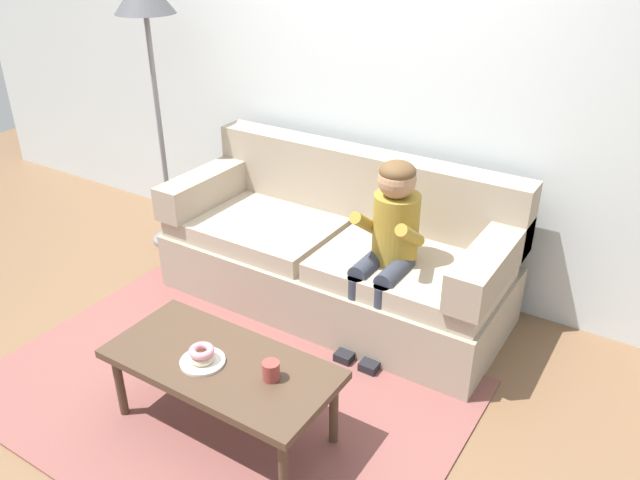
{
  "coord_description": "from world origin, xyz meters",
  "views": [
    {
      "loc": [
        1.84,
        -2.17,
        2.29
      ],
      "look_at": [
        0.17,
        0.45,
        0.65
      ],
      "focal_mm": 35.49,
      "sensor_mm": 36.0,
      "label": 1
    }
  ],
  "objects_px": {
    "person_child": "(389,238)",
    "mug": "(271,371)",
    "donut": "(202,357)",
    "toy_controller": "(215,331)",
    "floor_lamp": "(146,16)",
    "coffee_table": "(221,368)",
    "couch": "(338,254)"
  },
  "relations": [
    {
      "from": "donut",
      "to": "toy_controller",
      "type": "height_order",
      "value": "donut"
    },
    {
      "from": "couch",
      "to": "mug",
      "type": "xyz_separation_m",
      "value": [
        0.41,
        -1.27,
        0.12
      ]
    },
    {
      "from": "person_child",
      "to": "donut",
      "type": "height_order",
      "value": "person_child"
    },
    {
      "from": "couch",
      "to": "toy_controller",
      "type": "xyz_separation_m",
      "value": [
        -0.42,
        -0.73,
        -0.32
      ]
    },
    {
      "from": "person_child",
      "to": "donut",
      "type": "xyz_separation_m",
      "value": [
        -0.37,
        -1.14,
        -0.22
      ]
    },
    {
      "from": "person_child",
      "to": "donut",
      "type": "bearing_deg",
      "value": -108.05
    },
    {
      "from": "mug",
      "to": "floor_lamp",
      "type": "height_order",
      "value": "floor_lamp"
    },
    {
      "from": "mug",
      "to": "coffee_table",
      "type": "bearing_deg",
      "value": -174.8
    },
    {
      "from": "mug",
      "to": "toy_controller",
      "type": "relative_size",
      "value": 0.4
    },
    {
      "from": "couch",
      "to": "mug",
      "type": "height_order",
      "value": "couch"
    },
    {
      "from": "mug",
      "to": "toy_controller",
      "type": "bearing_deg",
      "value": 147.06
    },
    {
      "from": "coffee_table",
      "to": "donut",
      "type": "relative_size",
      "value": 9.27
    },
    {
      "from": "couch",
      "to": "toy_controller",
      "type": "bearing_deg",
      "value": -120.17
    },
    {
      "from": "donut",
      "to": "mug",
      "type": "bearing_deg",
      "value": 13.39
    },
    {
      "from": "floor_lamp",
      "to": "couch",
      "type": "bearing_deg",
      "value": -1.13
    },
    {
      "from": "person_child",
      "to": "floor_lamp",
      "type": "xyz_separation_m",
      "value": [
        -1.95,
        0.24,
        0.99
      ]
    },
    {
      "from": "mug",
      "to": "floor_lamp",
      "type": "bearing_deg",
      "value": 145.85
    },
    {
      "from": "couch",
      "to": "person_child",
      "type": "distance_m",
      "value": 0.59
    },
    {
      "from": "person_child",
      "to": "mug",
      "type": "xyz_separation_m",
      "value": [
        -0.04,
        -1.06,
        -0.21
      ]
    },
    {
      "from": "couch",
      "to": "donut",
      "type": "height_order",
      "value": "couch"
    },
    {
      "from": "person_child",
      "to": "mug",
      "type": "bearing_deg",
      "value": -91.95
    },
    {
      "from": "couch",
      "to": "toy_controller",
      "type": "distance_m",
      "value": 0.9
    },
    {
      "from": "donut",
      "to": "mug",
      "type": "height_order",
      "value": "mug"
    },
    {
      "from": "coffee_table",
      "to": "person_child",
      "type": "xyz_separation_m",
      "value": [
        0.31,
        1.09,
        0.3
      ]
    },
    {
      "from": "donut",
      "to": "mug",
      "type": "xyz_separation_m",
      "value": [
        0.34,
        0.08,
        0.01
      ]
    },
    {
      "from": "couch",
      "to": "coffee_table",
      "type": "relative_size",
      "value": 1.95
    },
    {
      "from": "donut",
      "to": "mug",
      "type": "relative_size",
      "value": 1.33
    },
    {
      "from": "coffee_table",
      "to": "floor_lamp",
      "type": "relative_size",
      "value": 0.58
    },
    {
      "from": "donut",
      "to": "floor_lamp",
      "type": "relative_size",
      "value": 0.06
    },
    {
      "from": "couch",
      "to": "mug",
      "type": "relative_size",
      "value": 24.07
    },
    {
      "from": "person_child",
      "to": "floor_lamp",
      "type": "relative_size",
      "value": 0.57
    },
    {
      "from": "person_child",
      "to": "mug",
      "type": "relative_size",
      "value": 12.24
    }
  ]
}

